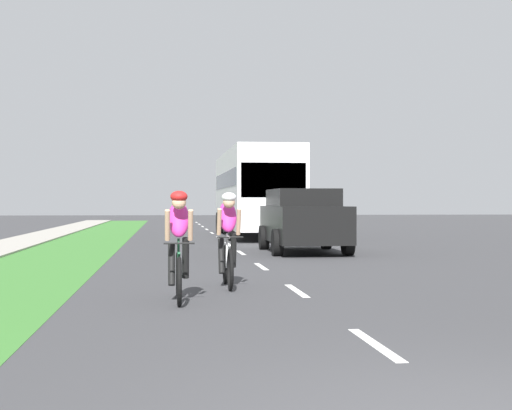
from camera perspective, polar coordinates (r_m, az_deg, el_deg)
The scene contains 8 objects.
ground_plane at distance 24.61m, azimuth -1.80°, elevation -3.10°, with size 120.00×120.00×0.00m, color #38383A.
grass_verge at distance 24.69m, azimuth -13.19°, elevation -3.08°, with size 2.78×70.00×0.01m, color #38722D.
sidewalk_concrete at distance 25.05m, azimuth -18.43°, elevation -3.04°, with size 1.83×70.00×0.10m, color #9E998E.
lane_markings_center at distance 28.59m, azimuth -2.47°, elevation -2.63°, with size 0.12×53.13×0.01m.
cyclist_lead at distance 11.00m, azimuth -5.75°, elevation -2.96°, with size 0.42×1.72×1.58m.
cyclist_trailing at distance 12.79m, azimuth -2.10°, elevation -2.52°, with size 0.42×1.72×1.58m.
suv_black at distance 21.83m, azimuth 3.51°, elevation -1.03°, with size 2.15×4.70×1.79m.
bus_white at distance 32.10m, azimuth -0.11°, elevation 1.21°, with size 2.78×11.60×3.48m.
Camera 1 is at (-2.06, -4.48, 1.42)m, focal length 54.01 mm.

